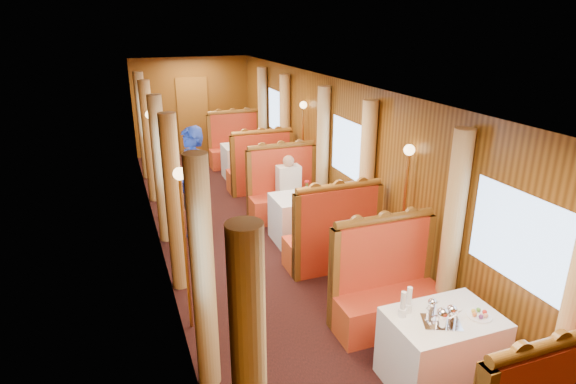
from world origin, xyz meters
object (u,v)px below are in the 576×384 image
fruit_plate (479,315)px  steward (194,185)px  banquette_far_aft (236,148)px  teapot_back (432,308)px  table_far (247,161)px  banquette_mid_aft (284,195)px  table_mid (305,218)px  teapot_left (442,320)px  teapot_right (451,316)px  rose_vase_mid (307,185)px  passenger (289,182)px  tea_tray (441,322)px  banquette_far_fwd (260,172)px  rose_vase_far (246,137)px  banquette_near_aft (386,292)px  table_near (441,349)px  banquette_mid_fwd (332,241)px

fruit_plate → steward: bearing=115.0°
banquette_far_aft → teapot_back: size_ratio=9.22×
table_far → steward: size_ratio=0.56×
banquette_mid_aft → steward: steward is taller
table_mid → banquette_far_aft: (0.00, 4.51, 0.05)m
teapot_left → steward: bearing=128.9°
teapot_right → rose_vase_mid: rose_vase_mid is taller
passenger → table_far: bearing=90.0°
table_mid → rose_vase_mid: rose_vase_mid is taller
banquette_far_aft → tea_tray: 8.10m
banquette_far_fwd → fruit_plate: banquette_far_fwd is taller
table_mid → teapot_left: 3.66m
banquette_far_fwd → banquette_mid_aft: bearing=-90.0°
steward → banquette_mid_aft: bearing=87.6°
tea_tray → steward: 4.45m
banquette_far_fwd → rose_vase_far: bearing=91.2°
banquette_near_aft → rose_vase_far: banquette_near_aft is taller
tea_tray → passenger: (0.10, 4.34, -0.02)m
banquette_mid_aft → banquette_far_aft: (0.00, 3.50, 0.00)m
banquette_mid_aft → rose_vase_far: size_ratio=3.72×
table_near → rose_vase_mid: size_ratio=2.92×
banquette_far_fwd → teapot_back: size_ratio=9.22×
tea_tray → steward: (-1.56, 4.17, 0.18)m
table_mid → table_far: 3.50m
banquette_mid_aft → passenger: banquette_mid_aft is taller
banquette_mid_aft → fruit_plate: size_ratio=5.71×
banquette_mid_fwd → fruit_plate: 2.64m
table_mid → rose_vase_far: bearing=90.3°
table_near → teapot_left: size_ratio=5.67×
banquette_far_aft → table_mid: bearing=-90.0°
teapot_left → steward: (-1.52, 4.22, 0.11)m
table_far → rose_vase_far: bearing=-155.0°
banquette_far_aft → teapot_right: 8.11m
teapot_right → steward: size_ratio=0.09×
rose_vase_mid → teapot_right: bearing=-90.6°
table_far → tea_tray: tea_tray is taller
banquette_far_aft → rose_vase_mid: banquette_far_aft is taller
banquette_far_aft → fruit_plate: banquette_far_aft is taller
banquette_far_fwd → tea_tray: 6.07m
banquette_near_aft → tea_tray: 1.15m
banquette_near_aft → steward: bearing=118.4°
table_near → teapot_left: bearing=-138.0°
banquette_far_aft → tea_tray: bearing=-90.7°
passenger → table_near: bearing=-90.0°
banquette_near_aft → banquette_mid_fwd: bearing=90.0°
table_far → tea_tray: (-0.10, -7.08, 0.38)m
banquette_near_aft → banquette_mid_aft: size_ratio=1.00×
teapot_back → steward: size_ratio=0.08×
teapot_left → table_far: bearing=107.9°
teapot_right → fruit_plate: (0.31, -0.03, -0.05)m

